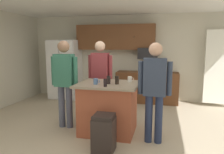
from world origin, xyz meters
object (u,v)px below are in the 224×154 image
(person_elder_center, at_px, (155,86))
(mug_blue_stoneware, at_px, (130,79))
(person_guest_by_door, at_px, (65,78))
(refrigerator, at_px, (65,69))
(kitchen_island, at_px, (108,107))
(person_guest_left, at_px, (100,74))
(glass_pilsner, at_px, (117,80))
(glass_short_whisky, at_px, (109,79))
(mug_ceramic_white, at_px, (96,81))
(glass_stout_tall, at_px, (109,80))
(glass_dark_ale, at_px, (105,83))
(trash_bin, at_px, (104,133))
(microwave_over_range, at_px, (148,53))

(person_elder_center, xyz_separation_m, mug_blue_stoneware, (-0.50, 0.50, 0.02))
(person_guest_by_door, bearing_deg, refrigerator, 117.90)
(kitchen_island, distance_m, person_guest_left, 1.01)
(refrigerator, relative_size, kitchen_island, 1.61)
(kitchen_island, distance_m, mug_blue_stoneware, 0.70)
(glass_pilsner, relative_size, mug_blue_stoneware, 1.22)
(glass_short_whisky, height_order, mug_blue_stoneware, glass_short_whisky)
(person_elder_center, bearing_deg, kitchen_island, 0.00)
(glass_pilsner, xyz_separation_m, mug_ceramic_white, (-0.38, -0.11, -0.02))
(mug_blue_stoneware, bearing_deg, glass_short_whisky, -160.75)
(person_guest_by_door, distance_m, glass_stout_tall, 0.96)
(kitchen_island, height_order, mug_ceramic_white, mug_ceramic_white)
(kitchen_island, xyz_separation_m, glass_stout_tall, (0.03, -0.08, 0.56))
(glass_dark_ale, bearing_deg, trash_bin, -77.82)
(glass_stout_tall, bearing_deg, glass_pilsner, 10.30)
(trash_bin, bearing_deg, glass_pilsner, 85.48)
(glass_short_whisky, relative_size, glass_pilsner, 0.82)
(glass_dark_ale, bearing_deg, mug_blue_stoneware, 59.09)
(refrigerator, distance_m, person_guest_left, 2.29)
(person_guest_left, bearing_deg, person_guest_by_door, -63.43)
(mug_ceramic_white, distance_m, glass_dark_ale, 0.28)
(glass_pilsner, bearing_deg, refrigerator, 132.91)
(mug_ceramic_white, height_order, glass_dark_ale, glass_dark_ale)
(person_elder_center, relative_size, mug_ceramic_white, 13.70)
(glass_short_whisky, bearing_deg, glass_stout_tall, -78.32)
(kitchen_island, distance_m, glass_dark_ale, 0.65)
(glass_pilsner, bearing_deg, person_guest_left, 125.04)
(microwave_over_range, bearing_deg, glass_short_whisky, -103.55)
(trash_bin, bearing_deg, person_guest_left, 108.62)
(glass_pilsner, relative_size, mug_ceramic_white, 1.19)
(person_guest_left, bearing_deg, trash_bin, -8.50)
(microwave_over_range, bearing_deg, person_elder_center, -83.17)
(refrigerator, xyz_separation_m, person_guest_by_door, (1.12, -2.31, 0.12))
(glass_stout_tall, bearing_deg, refrigerator, 130.52)
(microwave_over_range, xyz_separation_m, kitchen_island, (-0.56, -2.46, -0.96))
(kitchen_island, bearing_deg, refrigerator, 131.14)
(refrigerator, bearing_deg, mug_blue_stoneware, -40.91)
(kitchen_island, relative_size, glass_stout_tall, 7.29)
(person_guest_left, distance_m, glass_dark_ale, 1.18)
(person_guest_left, height_order, glass_dark_ale, person_guest_left)
(person_guest_left, relative_size, glass_stout_tall, 11.30)
(person_guest_left, bearing_deg, kitchen_island, 0.00)
(person_elder_center, height_order, mug_blue_stoneware, person_elder_center)
(person_guest_by_door, bearing_deg, glass_pilsner, -2.49)
(glass_short_whisky, height_order, glass_pilsner, glass_pilsner)
(person_guest_by_door, bearing_deg, mug_ceramic_white, -13.52)
(kitchen_island, relative_size, glass_dark_ale, 8.15)
(person_guest_by_door, distance_m, person_elder_center, 1.83)
(glass_short_whisky, bearing_deg, glass_pilsner, -39.37)
(refrigerator, bearing_deg, microwave_over_range, 2.60)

